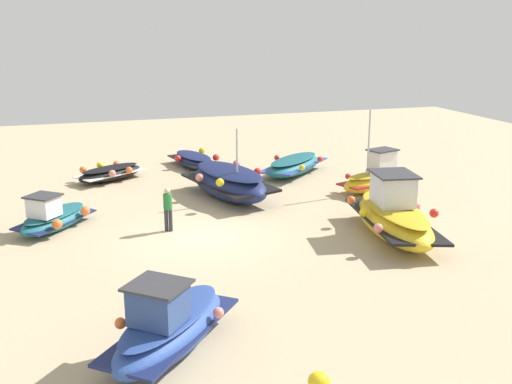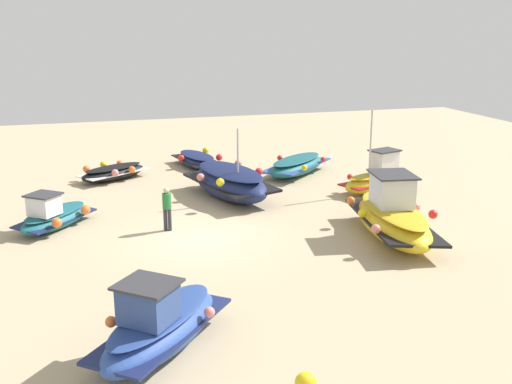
# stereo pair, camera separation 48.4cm
# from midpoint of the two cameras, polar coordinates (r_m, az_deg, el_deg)

# --- Properties ---
(ground_plane) EXTENTS (55.87, 55.87, 0.00)m
(ground_plane) POSITION_cam_midpoint_polar(r_m,az_deg,el_deg) (21.56, -4.69, -4.23)
(ground_plane) COLOR tan
(fishing_boat_0) EXTENTS (4.13, 3.86, 1.86)m
(fishing_boat_0) POSITION_cam_midpoint_polar(r_m,az_deg,el_deg) (14.29, -8.03, -12.36)
(fishing_boat_0) COLOR #2D4C9E
(fishing_boat_0) RESTS_ON ground_plane
(fishing_boat_1) EXTENTS (5.51, 3.38, 3.18)m
(fishing_boat_1) POSITION_cam_midpoint_polar(r_m,az_deg,el_deg) (26.06, -1.93, 0.94)
(fishing_boat_1) COLOR navy
(fishing_boat_1) RESTS_ON ground_plane
(fishing_boat_2) EXTENTS (5.59, 2.93, 2.33)m
(fishing_boat_2) POSITION_cam_midpoint_polar(r_m,az_deg,el_deg) (21.76, 13.37, -2.32)
(fishing_boat_2) COLOR gold
(fishing_boat_2) RESTS_ON ground_plane
(fishing_boat_3) EXTENTS (2.35, 3.89, 3.78)m
(fishing_boat_3) POSITION_cam_midpoint_polar(r_m,az_deg,el_deg) (27.58, 11.95, 1.24)
(fishing_boat_3) COLOR gold
(fishing_boat_3) RESTS_ON ground_plane
(fishing_boat_4) EXTENTS (4.33, 4.49, 0.90)m
(fishing_boat_4) POSITION_cam_midpoint_polar(r_m,az_deg,el_deg) (30.35, 4.30, 2.52)
(fishing_boat_4) COLOR #1E6670
(fishing_boat_4) RESTS_ON ground_plane
(fishing_boat_5) EXTENTS (3.42, 3.13, 1.46)m
(fishing_boat_5) POSITION_cam_midpoint_polar(r_m,az_deg,el_deg) (23.41, -17.93, -2.15)
(fishing_boat_5) COLOR #1E6670
(fishing_boat_5) RESTS_ON ground_plane
(fishing_boat_7) EXTENTS (3.86, 2.37, 0.82)m
(fishing_boat_7) POSITION_cam_midpoint_polar(r_m,az_deg,el_deg) (31.99, -5.13, 3.03)
(fishing_boat_7) COLOR navy
(fishing_boat_7) RESTS_ON ground_plane
(fishing_boat_8) EXTENTS (3.02, 3.67, 0.80)m
(fishing_boat_8) POSITION_cam_midpoint_polar(r_m,az_deg,el_deg) (29.98, -12.82, 1.83)
(fishing_boat_8) COLOR black
(fishing_boat_8) RESTS_ON ground_plane
(person_walking) EXTENTS (0.32, 0.32, 1.62)m
(person_walking) POSITION_cam_midpoint_polar(r_m,az_deg,el_deg) (22.06, -7.76, -1.30)
(person_walking) COLOR #2D2D38
(person_walking) RESTS_ON ground_plane
(mooring_buoy_0) EXTENTS (0.45, 0.45, 0.61)m
(mooring_buoy_0) POSITION_cam_midpoint_polar(r_m,az_deg,el_deg) (12.69, 5.86, -17.47)
(mooring_buoy_0) COLOR #3F3F42
(mooring_buoy_0) RESTS_ON ground_plane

